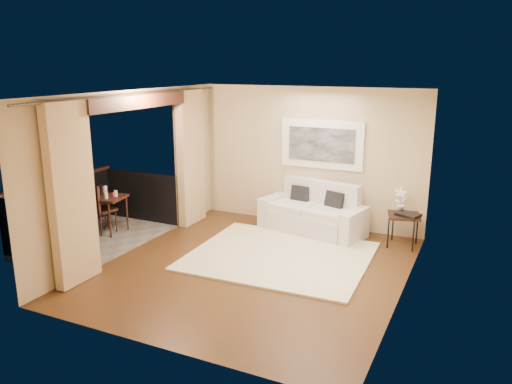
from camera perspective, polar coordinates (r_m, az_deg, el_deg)
The scene contains 18 objects.
floor at distance 7.93m, azimuth -0.23°, elevation -8.68°, with size 5.00×5.00×0.00m, color #503117.
room_shell at distance 8.45m, azimuth -13.59°, elevation 10.04°, with size 5.00×6.40×5.00m.
balcony at distance 9.67m, azimuth -18.22°, elevation -3.96°, with size 1.81×2.60×1.17m.
curtains at distance 8.60m, azimuth -13.02°, elevation 2.16°, with size 0.16×4.80×2.64m.
artwork at distance 9.61m, azimuth 7.51°, elevation 5.41°, with size 1.62×0.07×0.92m.
rug at distance 8.36m, azimuth 2.73°, elevation -7.30°, with size 2.87×2.50×0.04m, color beige.
sofa at distance 9.55m, azimuth 6.64°, elevation -2.55°, with size 2.10×1.24×0.95m.
side_table at distance 9.04m, azimuth 16.53°, elevation -2.84°, with size 0.64×0.64×0.58m.
tray at distance 8.96m, azimuth 17.00°, elevation -2.48°, with size 0.38×0.28×0.05m, color black.
orchid at distance 9.14m, azimuth 16.20°, elevation -0.83°, with size 0.23×0.16×0.44m, color white.
bistro_table at distance 9.76m, azimuth -16.62°, elevation -0.97°, with size 0.69×0.69×0.70m.
balcony_chair_far at distance 9.75m, azimuth -17.68°, elevation -1.45°, with size 0.50×0.50×0.96m.
balcony_chair_near at distance 9.22m, azimuth -21.18°, elevation -2.50°, with size 0.48×0.48×1.00m.
ice_bucket at distance 9.83m, azimuth -17.01°, elevation 0.22°, with size 0.18×0.18×0.20m, color silver.
candle at distance 9.74m, azimuth -15.87°, elevation -0.23°, with size 0.06×0.06×0.07m, color red.
vase at distance 9.57m, azimuth -17.51°, elevation -0.28°, with size 0.04×0.04×0.18m, color white.
glass_a at distance 9.57m, azimuth -16.75°, elevation -0.39°, with size 0.06×0.06×0.12m, color white.
glass_b at distance 9.67m, azimuth -15.73°, elevation -0.17°, with size 0.06×0.06×0.12m, color silver.
Camera 1 is at (3.15, -6.57, 3.13)m, focal length 35.00 mm.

